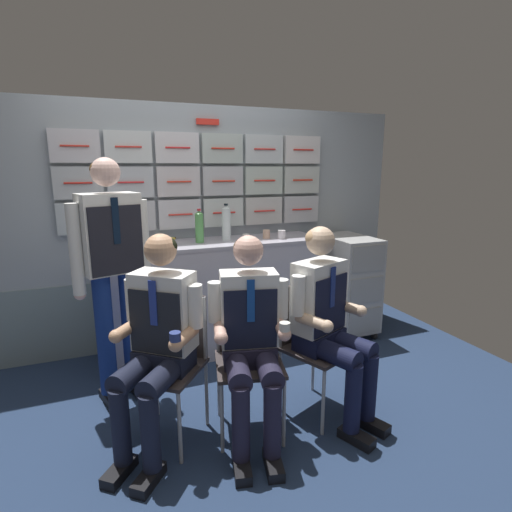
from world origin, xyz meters
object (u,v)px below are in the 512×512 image
object	(u,v)px
crew_member_right	(329,316)
paper_cup_blue	(266,234)
snack_banana	(167,240)
crew_member_center	(251,333)
folding_chair_right	(308,333)
service_trolley	(347,282)
folding_chair_center	(247,344)
folding_chair_left	(172,349)
crew_member_left	(157,335)
water_bottle_blue_cap	(226,223)
crew_member_standing	(113,261)

from	to	relation	value
crew_member_right	paper_cup_blue	distance (m)	1.27
paper_cup_blue	snack_banana	world-z (taller)	paper_cup_blue
crew_member_center	snack_banana	xyz separation A→B (m)	(-0.24, 1.41, 0.33)
folding_chair_right	crew_member_right	bearing A→B (deg)	-67.63
service_trolley	folding_chair_center	world-z (taller)	service_trolley
folding_chair_left	snack_banana	xyz separation A→B (m)	(0.18, 1.14, 0.48)
service_trolley	crew_member_right	xyz separation A→B (m)	(-0.92, -1.15, 0.18)
paper_cup_blue	crew_member_center	bearing A→B (deg)	-116.57
service_trolley	crew_member_center	size ratio (longest dim) A/B	0.78
crew_member_right	folding_chair_left	bearing A→B (deg)	166.47
crew_member_left	water_bottle_blue_cap	distance (m)	1.48
folding_chair_right	snack_banana	distance (m)	1.49
crew_member_center	service_trolley	bearing A→B (deg)	38.91
service_trolley	folding_chair_center	distance (m)	1.75
crew_member_right	paper_cup_blue	xyz separation A→B (m)	(0.09, 1.23, 0.33)
service_trolley	crew_member_left	distance (m)	2.24
crew_member_center	paper_cup_blue	bearing A→B (deg)	63.43
crew_member_center	folding_chair_right	bearing A→B (deg)	20.94
service_trolley	folding_chair_left	size ratio (longest dim) A/B	1.12
crew_member_left	crew_member_right	xyz separation A→B (m)	(1.05, -0.10, 0.00)
folding_chair_left	crew_member_center	bearing A→B (deg)	-32.51
crew_member_center	water_bottle_blue_cap	size ratio (longest dim) A/B	3.88
crew_member_left	folding_chair_right	size ratio (longest dim) A/B	1.46
folding_chair_center	crew_member_standing	xyz separation A→B (m)	(-0.74, 0.61, 0.47)
service_trolley	snack_banana	bearing A→B (deg)	172.39
service_trolley	folding_chair_right	world-z (taller)	service_trolley
service_trolley	folding_chair_right	distance (m)	1.40
crew_member_center	folding_chair_right	distance (m)	0.53
folding_chair_center	folding_chair_right	xyz separation A→B (m)	(0.44, 0.02, 0.00)
service_trolley	folding_chair_center	bearing A→B (deg)	-144.40
crew_member_right	snack_banana	distance (m)	1.61
crew_member_standing	paper_cup_blue	size ratio (longest dim) A/B	22.30
service_trolley	snack_banana	size ratio (longest dim) A/B	5.60
service_trolley	crew_member_standing	xyz separation A→B (m)	(-2.16, -0.41, 0.49)
folding_chair_left	paper_cup_blue	distance (m)	1.53
folding_chair_center	folding_chair_right	size ratio (longest dim) A/B	1.00
water_bottle_blue_cap	folding_chair_right	bearing A→B (deg)	-79.38
crew_member_center	crew_member_right	xyz separation A→B (m)	(0.54, 0.03, 0.02)
service_trolley	crew_member_standing	bearing A→B (deg)	-169.30
water_bottle_blue_cap	crew_member_standing	bearing A→B (deg)	-150.98
folding_chair_left	paper_cup_blue	size ratio (longest dim) A/B	11.42
crew_member_right	snack_banana	world-z (taller)	crew_member_right
folding_chair_left	folding_chair_right	xyz separation A→B (m)	(0.89, -0.08, 0.00)
crew_member_right	crew_member_standing	size ratio (longest dim) A/B	0.75
crew_member_left	paper_cup_blue	bearing A→B (deg)	44.56
service_trolley	crew_member_center	world-z (taller)	crew_member_center
crew_member_center	paper_cup_blue	size ratio (longest dim) A/B	16.44
crew_member_standing	snack_banana	bearing A→B (deg)	53.74
folding_chair_center	folding_chair_right	bearing A→B (deg)	3.01
service_trolley	snack_banana	distance (m)	1.78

